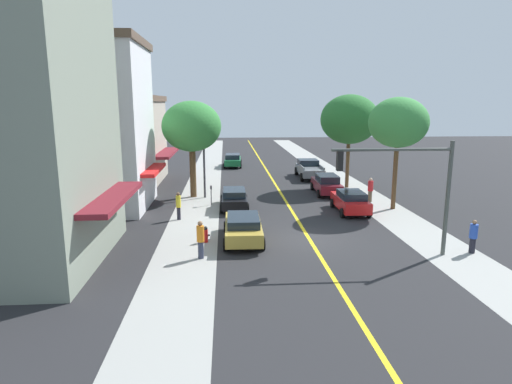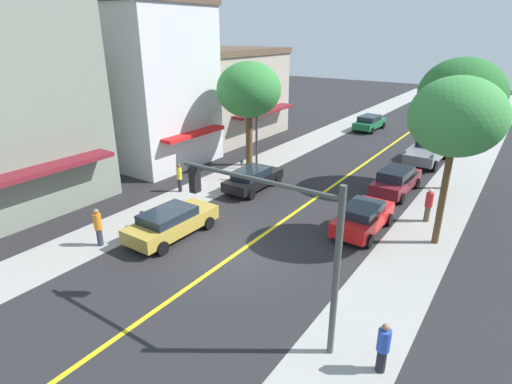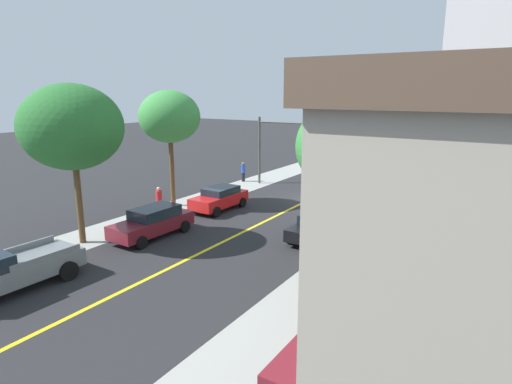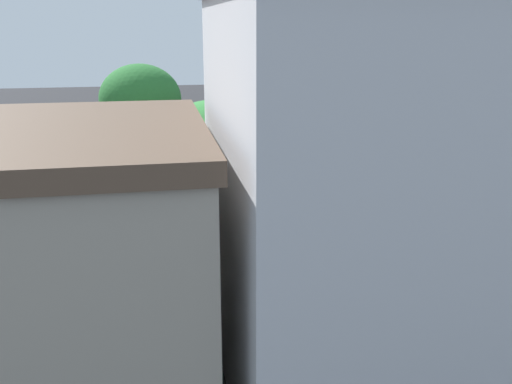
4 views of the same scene
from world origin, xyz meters
name	(u,v)px [view 2 (image 2 of 4)]	position (x,y,z in m)	size (l,w,h in m)	color
ground_plane	(233,256)	(0.00, 0.00, 0.00)	(140.00, 140.00, 0.00)	#262628
sidewalk_left	(134,221)	(-6.49, 0.00, 0.00)	(3.09, 126.00, 0.01)	#9E9E99
sidewalk_right	(377,308)	(6.49, 0.00, 0.00)	(3.09, 126.00, 0.01)	#9E9E99
road_centerline_stripe	(233,256)	(0.00, 0.00, 0.00)	(0.20, 126.00, 0.00)	yellow
pale_office_building	(139,83)	(-14.64, 8.22, 5.74)	(10.50, 7.62, 11.44)	silver
corner_shop_building	(222,93)	(-14.63, 17.76, 3.94)	(9.83, 10.85, 7.86)	#A39989
street_tree_left_near	(249,90)	(-7.01, 11.32, 5.44)	(4.51, 4.51, 7.39)	brown
street_tree_right_corner	(461,94)	(6.04, 14.25, 5.85)	(4.89, 4.89, 7.94)	brown
street_tree_left_far	(457,117)	(7.12, 6.36, 5.91)	(3.97, 3.97, 7.63)	brown
fire_hydrant	(142,219)	(-5.58, -0.19, 0.43)	(0.44, 0.24, 0.87)	red
parking_meter	(242,166)	(-5.54, 8.36, 0.94)	(0.12, 0.18, 1.43)	#4C4C51
traffic_light_mast	(279,226)	(4.06, -2.93, 3.80)	(5.77, 0.32, 5.52)	#474C47
street_lamp	(257,120)	(-6.11, 10.95, 3.50)	(0.70, 0.36, 5.54)	#38383D
red_sedan_right_curb	(363,217)	(3.84, 5.53, 0.78)	(2.02, 4.27, 1.47)	red
gold_sedan_left_curb	(171,222)	(-3.59, -0.11, 0.76)	(2.14, 4.76, 1.41)	#B29338
green_sedan_left_curb	(370,122)	(-3.65, 27.50, 0.78)	(2.17, 4.63, 1.47)	#196638
maroon_sedan_right_curb	(396,180)	(3.64, 11.67, 0.82)	(2.07, 4.72, 1.58)	maroon
black_sedan_left_curb	(253,178)	(-3.91, 7.28, 0.74)	(1.95, 4.43, 1.38)	black
grey_pickup_truck	(428,151)	(3.73, 19.47, 0.87)	(2.43, 5.58, 1.70)	slate
pedestrian_red_shirt	(429,204)	(6.22, 8.57, 0.95)	(0.38, 0.38, 1.81)	brown
pedestrian_orange_shirt	(98,226)	(-5.70, -2.63, 0.97)	(0.36, 0.36, 1.83)	#33384C
pedestrian_yellow_shirt	(179,177)	(-7.46, 4.47, 0.95)	(0.31, 0.31, 1.77)	black
pedestrian_blue_shirt	(383,347)	(7.54, -2.81, 0.87)	(0.38, 0.38, 1.67)	black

